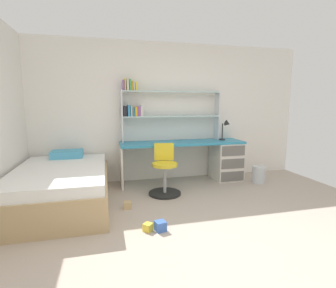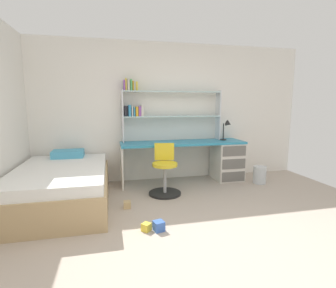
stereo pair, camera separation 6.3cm
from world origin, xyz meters
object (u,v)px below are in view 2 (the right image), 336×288
bookshelf_hutch (158,106)px  swivel_chair (165,174)px  waste_bin (260,175)px  desk_lamp (227,127)px  bed_platform (62,186)px  toy_block_yellow_2 (146,227)px  toy_block_blue_0 (159,226)px  desk (215,158)px  toy_block_natural_1 (127,205)px

bookshelf_hutch → swivel_chair: bearing=-92.6°
waste_bin → desk_lamp: bearing=140.3°
bed_platform → toy_block_yellow_2: bed_platform is taller
desk_lamp → toy_block_yellow_2: size_ratio=4.24×
toy_block_blue_0 → toy_block_yellow_2: 0.14m
bookshelf_hutch → desk_lamp: size_ratio=4.79×
bookshelf_hutch → swivel_chair: bookshelf_hutch is taller
desk_lamp → bed_platform: 3.03m
bookshelf_hutch → bed_platform: size_ratio=0.94×
desk → toy_block_blue_0: desk is taller
waste_bin → toy_block_blue_0: size_ratio=2.78×
desk → waste_bin: desk is taller
bed_platform → waste_bin: (3.35, 0.28, -0.12)m
desk → waste_bin: size_ratio=7.19×
desk → bookshelf_hutch: size_ratio=1.23×
toy_block_natural_1 → toy_block_yellow_2: 0.73m
desk_lamp → waste_bin: 1.06m
bookshelf_hutch → toy_block_blue_0: (-0.36, -1.92, -1.35)m
bookshelf_hutch → swivel_chair: size_ratio=2.28×
waste_bin → toy_block_yellow_2: size_ratio=3.49×
toy_block_natural_1 → desk_lamp: bearing=27.3°
toy_block_yellow_2 → desk: bearing=47.8°
desk_lamp → toy_block_yellow_2: (-1.80, -1.72, -0.96)m
desk → swivel_chair: swivel_chair is taller
waste_bin → toy_block_natural_1: 2.53m
swivel_chair → toy_block_blue_0: size_ratio=7.11×
toy_block_yellow_2 → toy_block_natural_1: bearing=103.5°
waste_bin → toy_block_blue_0: bearing=-147.7°
toy_block_blue_0 → toy_block_natural_1: 0.80m
toy_block_blue_0 → desk_lamp: bearing=46.6°
desk → toy_block_blue_0: bearing=-129.0°
desk → bed_platform: bearing=-165.6°
desk_lamp → bookshelf_hutch: bearing=172.7°
bookshelf_hutch → toy_block_yellow_2: (-0.50, -1.89, -1.36)m
toy_block_blue_0 → desk: bearing=51.0°
bookshelf_hutch → bed_platform: (-1.57, -0.85, -1.13)m
swivel_chair → bed_platform: (-1.53, -0.12, -0.05)m
bookshelf_hutch → swivel_chair: (-0.03, -0.72, -1.09)m
swivel_chair → toy_block_blue_0: 1.27m
bed_platform → waste_bin: 3.36m
desk_lamp → waste_bin: bearing=-39.7°
bed_platform → waste_bin: bearing=4.8°
desk_lamp → toy_block_natural_1: 2.41m
waste_bin → toy_block_yellow_2: waste_bin is taller
desk → toy_block_natural_1: desk is taller
bed_platform → toy_block_blue_0: (1.21, -1.07, -0.22)m
desk_lamp → bed_platform: bearing=-166.6°
bed_platform → toy_block_natural_1: bearing=-20.5°
desk → waste_bin: bearing=-28.2°
toy_block_yellow_2 → waste_bin: bearing=30.2°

